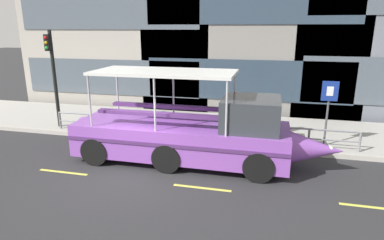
# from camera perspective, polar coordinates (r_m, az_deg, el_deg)

# --- Properties ---
(ground_plane) EXTENTS (120.00, 120.00, 0.00)m
(ground_plane) POSITION_cam_1_polar(r_m,az_deg,el_deg) (11.27, -9.95, -9.22)
(ground_plane) COLOR #2B2B2D
(sidewalk) EXTENTS (32.00, 4.80, 0.18)m
(sidewalk) POSITION_cam_1_polar(r_m,az_deg,el_deg) (16.18, -2.13, -0.85)
(sidewalk) COLOR #A8A59E
(sidewalk) RESTS_ON ground_plane
(curb_edge) EXTENTS (32.00, 0.18, 0.18)m
(curb_edge) POSITION_cam_1_polar(r_m,az_deg,el_deg) (13.92, -4.91, -3.69)
(curb_edge) COLOR #B2ADA3
(curb_edge) RESTS_ON ground_plane
(lane_centreline) EXTENTS (25.80, 0.12, 0.01)m
(lane_centreline) POSITION_cam_1_polar(r_m,az_deg,el_deg) (10.90, -10.90, -10.15)
(lane_centreline) COLOR #DBD64C
(lane_centreline) RESTS_ON ground_plane
(curb_guardrail) EXTENTS (12.90, 0.09, 0.80)m
(curb_guardrail) POSITION_cam_1_polar(r_m,az_deg,el_deg) (13.71, 0.37, -1.16)
(curb_guardrail) COLOR gray
(curb_guardrail) RESTS_ON sidewalk
(traffic_light_pole) EXTENTS (0.24, 0.46, 4.45)m
(traffic_light_pole) POSITION_cam_1_polar(r_m,az_deg,el_deg) (16.31, -23.06, 8.01)
(traffic_light_pole) COLOR black
(traffic_light_pole) RESTS_ON sidewalk
(parking_sign) EXTENTS (0.60, 0.12, 2.59)m
(parking_sign) POSITION_cam_1_polar(r_m,az_deg,el_deg) (13.67, 22.68, 2.82)
(parking_sign) COLOR #4C4F54
(parking_sign) RESTS_ON sidewalk
(duck_tour_boat) EXTENTS (9.46, 2.47, 3.28)m
(duck_tour_boat) POSITION_cam_1_polar(r_m,az_deg,el_deg) (11.67, 0.60, -2.43)
(duck_tour_boat) COLOR purple
(duck_tour_boat) RESTS_ON ground_plane
(pedestrian_near_bow) EXTENTS (0.24, 0.50, 1.75)m
(pedestrian_near_bow) POSITION_cam_1_polar(r_m,az_deg,el_deg) (14.51, 13.50, 1.45)
(pedestrian_near_bow) COLOR #47423D
(pedestrian_near_bow) RESTS_ON sidewalk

